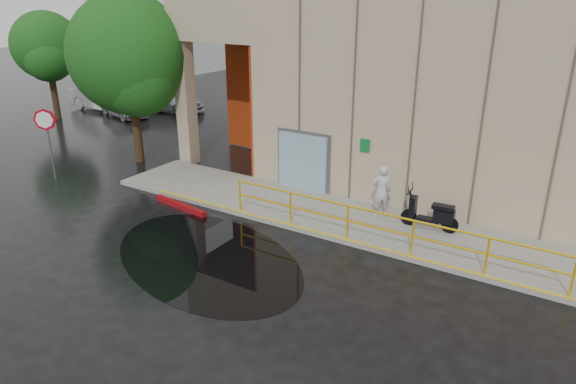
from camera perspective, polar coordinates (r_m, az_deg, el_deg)
name	(u,v)px	position (r m, az deg, el deg)	size (l,w,h in m)	color
ground	(185,258)	(14.28, -11.32, -7.22)	(120.00, 120.00, 0.00)	black
sidewalk	(387,229)	(15.77, 10.98, -4.03)	(20.00, 3.00, 0.15)	gray
building	(492,67)	(20.44, 21.68, 12.78)	(20.00, 10.17, 8.00)	tan
guardrail	(379,229)	(14.29, 10.08, -4.05)	(9.56, 0.06, 1.03)	#D6A40B
person	(381,191)	(16.10, 10.34, 0.11)	(0.61, 0.40, 1.68)	silver
scooter	(431,205)	(15.59, 15.65, -1.43)	(1.72, 0.65, 1.31)	black
stop_sign	(47,129)	(21.29, -25.25, 6.38)	(0.68, 0.52, 2.73)	slate
red_curb	(180,206)	(17.45, -11.87, -1.50)	(2.40, 0.18, 0.18)	maroon
puddle	(207,257)	(14.21, -9.02, -7.18)	(6.64, 4.09, 0.01)	black
car_a	(124,106)	(31.42, -17.81, 9.13)	(1.52, 3.78, 1.29)	#999A9F
car_b	(105,97)	(33.46, -19.70, 9.89)	(1.71, 4.91, 1.62)	white
car_c	(166,100)	(32.24, -13.37, 9.94)	(1.94, 4.77, 1.38)	#9EA1A5
tree_near	(131,60)	(21.82, -17.08, 13.89)	(4.77, 4.77, 6.82)	black
tree_far	(47,49)	(31.65, -25.22, 14.19)	(3.73, 3.68, 5.87)	black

